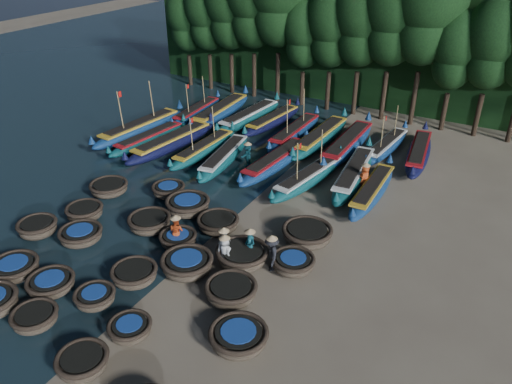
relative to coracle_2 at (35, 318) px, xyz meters
The scene contains 60 objects.
ground 9.18m from the coracle_2, 73.67° to the left, with size 120.00×120.00×0.00m, color #7D715B.
foliage_wall 32.73m from the coracle_2, 85.44° to the left, with size 40.00×3.00×10.00m, color black.
coracle_2 is the anchor object (origin of this frame).
coracle_3 3.38m from the coracle_2, 11.81° to the right, with size 2.27×2.27×0.73m.
coracle_5 3.70m from the coracle_2, 153.65° to the left, with size 2.25×2.25×0.76m.
coracle_6 2.04m from the coracle_2, 122.47° to the left, with size 2.19×2.19×0.70m.
coracle_7 2.33m from the coracle_2, 60.51° to the left, with size 2.04×2.04×0.67m.
coracle_8 3.86m from the coracle_2, 21.23° to the left, with size 1.99×1.99×0.64m.
coracle_9 8.03m from the coracle_2, 21.97° to the left, with size 2.75×2.75×0.74m.
coracle_10 6.71m from the coracle_2, 139.45° to the left, with size 2.16×2.16×0.80m.
coracle_11 5.71m from the coracle_2, 119.04° to the left, with size 2.15×2.15×0.73m.
coracle_12 4.25m from the coracle_2, 68.27° to the left, with size 2.44×2.44×0.73m.
coracle_13 6.44m from the coracle_2, 60.24° to the left, with size 2.39×2.39×0.84m.
coracle_14 7.73m from the coracle_2, 40.75° to the left, with size 2.63×2.63×0.80m.
coracle_15 7.83m from the coracle_2, 122.35° to the left, with size 2.03×2.03×0.79m.
coracle_16 7.50m from the coracle_2, 94.07° to the left, with size 2.44×2.44×0.81m.
coracle_17 7.26m from the coracle_2, 77.60° to the left, with size 1.97×1.97×0.67m.
coracle_18 8.91m from the coracle_2, 55.89° to the left, with size 3.02×3.02×0.82m.
coracle_19 10.85m from the coracle_2, 48.09° to the left, with size 2.03×2.03×0.72m.
coracle_20 10.53m from the coracle_2, 118.46° to the left, with size 2.41×2.41×0.73m.
coracle_21 10.91m from the coracle_2, 99.96° to the left, with size 2.13×2.13×0.72m.
coracle_22 9.80m from the coracle_2, 89.05° to the left, with size 2.93×2.93×0.85m.
coracle_23 9.53m from the coracle_2, 74.87° to the left, with size 2.17×2.17×0.73m.
coracle_24 12.49m from the coracle_2, 56.58° to the left, with size 2.52×2.52×0.84m.
long_boat_0 19.20m from the coracle_2, 118.74° to the left, with size 2.41×8.93×3.81m.
long_boat_1 17.56m from the coracle_2, 115.53° to the left, with size 2.08×7.36×1.30m.
long_boat_2 16.95m from the coracle_2, 109.53° to the left, with size 2.44×8.62×1.53m.
long_boat_3 16.61m from the coracle_2, 101.31° to the left, with size 1.42×7.42×3.15m.
long_boat_4 15.91m from the coracle_2, 95.01° to the left, with size 2.51×7.54×1.34m.
long_boat_5 16.98m from the coracle_2, 83.83° to the left, with size 2.07×8.20×1.45m.
long_boat_6 16.50m from the coracle_2, 74.13° to the left, with size 2.54×7.54×3.24m.
long_boat_7 18.79m from the coracle_2, 69.08° to the left, with size 2.28×8.37×1.48m.
long_boat_8 18.22m from the coracle_2, 62.97° to the left, with size 1.44×7.49×1.32m.
long_boat_9 23.29m from the coracle_2, 109.70° to the left, with size 1.77×7.26×3.09m.
long_boat_10 23.39m from the coracle_2, 104.97° to the left, with size 2.06×9.02×1.59m.
long_boat_11 23.12m from the coracle_2, 98.90° to the left, with size 2.13×8.44×1.49m.
long_boat_12 23.24m from the coracle_2, 94.23° to the left, with size 2.10×7.47×1.32m.
long_boat_13 21.76m from the coracle_2, 87.90° to the left, with size 1.47×8.09×3.44m.
long_boat_14 21.90m from the coracle_2, 82.68° to the left, with size 1.86×8.74×1.54m.
long_boat_15 21.98m from the coracle_2, 77.18° to the left, with size 1.61×9.10×1.60m.
long_boat_16 23.77m from the coracle_2, 72.44° to the left, with size 1.94×7.24×3.09m.
long_boat_17 24.43m from the coracle_2, 67.49° to the left, with size 2.35×7.89×1.40m.
fisherman_0 8.15m from the coracle_2, 56.89° to the left, with size 0.95×0.84×1.83m.
fisherman_1 9.36m from the coracle_2, 56.20° to the left, with size 0.71×0.59×1.85m.
fisherman_2 7.30m from the coracle_2, 78.35° to the left, with size 0.81×0.65×1.77m.
fisherman_3 9.97m from the coracle_2, 50.23° to the left, with size 1.17×1.29×1.94m.
fisherman_4 8.29m from the coracle_2, 59.45° to the left, with size 0.52×1.04×1.96m.
fisherman_5 16.48m from the coracle_2, 90.02° to the left, with size 0.71×1.47×1.72m.
fisherman_6 18.45m from the coracle_2, 65.65° to the left, with size 0.60×0.87×1.91m.
tree_0 32.26m from the coracle_2, 114.99° to the left, with size 3.68×3.68×8.68m.
tree_1 31.50m from the coracle_2, 111.12° to the left, with size 4.09×4.09×9.65m.
tree_2 30.91m from the coracle_2, 107.03° to the left, with size 4.51×4.51×10.63m.
tree_3 30.49m from the coracle_2, 102.76° to the left, with size 4.92×4.92×11.60m.
tree_5 29.40m from the coracle_2, 93.82° to the left, with size 3.68×3.68×8.68m.
tree_6 29.47m from the coracle_2, 89.25° to the left, with size 4.09×4.09×9.65m.
tree_7 29.74m from the coracle_2, 84.69° to the left, with size 4.51×4.51×10.63m.
tree_8 30.20m from the coracle_2, 80.19° to the left, with size 4.92×4.92×11.60m.
tree_9 30.84m from the coracle_2, 75.82° to the left, with size 5.34×5.34×12.58m.
tree_10 30.86m from the coracle_2, 71.61° to the left, with size 3.68×3.68×8.68m.
tree_11 31.77m from the coracle_2, 67.59° to the left, with size 4.09×4.09×9.65m.
Camera 1 is at (12.07, -17.26, 14.10)m, focal length 35.00 mm.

